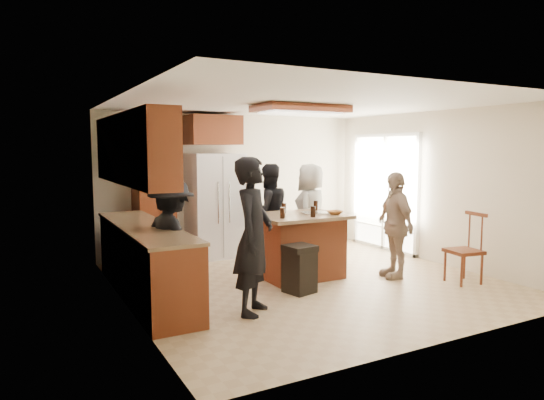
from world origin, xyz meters
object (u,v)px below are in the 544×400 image
kitchen_island (299,245)px  person_counter (172,240)px  person_side_right (395,225)px  person_behind_left (268,212)px  trash_bin (300,269)px  spindle_chair (465,251)px  person_behind_right (310,212)px  refrigerator (215,205)px  person_front_left (253,236)px

kitchen_island → person_counter: bearing=-174.0°
person_side_right → person_counter: 3.22m
person_behind_left → trash_bin: (-0.53, -1.88, -0.50)m
person_behind_left → spindle_chair: 3.14m
person_behind_left → trash_bin: size_ratio=2.59×
person_side_right → spindle_chair: 1.02m
person_behind_right → spindle_chair: size_ratio=1.65×
person_behind_left → kitchen_island: person_behind_left is taller
person_behind_left → kitchen_island: size_ratio=1.28×
spindle_chair → kitchen_island: bearing=143.9°
person_side_right → refrigerator: refrigerator is taller
person_behind_right → refrigerator: 1.66m
refrigerator → person_front_left: bearing=-103.5°
person_counter → trash_bin: size_ratio=2.41×
spindle_chair → person_front_left: bearing=175.1°
person_behind_right → person_counter: bearing=-20.2°
person_behind_left → spindle_chair: (1.76, -2.58, -0.36)m
person_behind_right → person_side_right: person_behind_right is taller
person_front_left → kitchen_island: person_front_left is taller
person_behind_right → refrigerator: size_ratio=0.91×
kitchen_island → refrigerator: bearing=107.2°
person_side_right → trash_bin: 1.69m
refrigerator → trash_bin: bearing=-86.2°
person_behind_left → person_behind_right: 0.71m
person_counter → kitchen_island: (1.97, 0.21, -0.28)m
person_front_left → person_behind_left: bearing=10.9°
person_front_left → person_counter: size_ratio=1.18×
person_side_right → person_behind_right: bearing=-147.5°
person_behind_left → refrigerator: 0.96m
person_behind_right → person_side_right: size_ratio=1.05×
kitchen_island → spindle_chair: spindle_chair is taller
person_side_right → person_behind_left: bearing=-135.5°
person_behind_right → spindle_chair: person_behind_right is taller
refrigerator → kitchen_island: size_ratio=1.41×
person_behind_left → person_counter: bearing=33.4°
person_counter → refrigerator: size_ratio=0.84×
spindle_chair → person_behind_right: bearing=117.8°
person_behind_right → kitchen_island: bearing=7.6°
person_front_left → refrigerator: size_ratio=1.00×
refrigerator → spindle_chair: (2.46, -3.23, -0.45)m
person_side_right → spindle_chair: bearing=57.7°
person_behind_right → spindle_chair: (1.16, -2.20, -0.36)m
person_counter → trash_bin: 1.69m
kitchen_island → trash_bin: (-0.41, -0.67, -0.16)m
person_counter → trash_bin: bearing=-126.7°
person_behind_left → refrigerator: refrigerator is taller
spindle_chair → trash_bin: bearing=163.0°
person_behind_right → trash_bin: size_ratio=2.60×
person_front_left → person_behind_right: person_front_left is taller
kitchen_island → person_behind_right: bearing=48.7°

